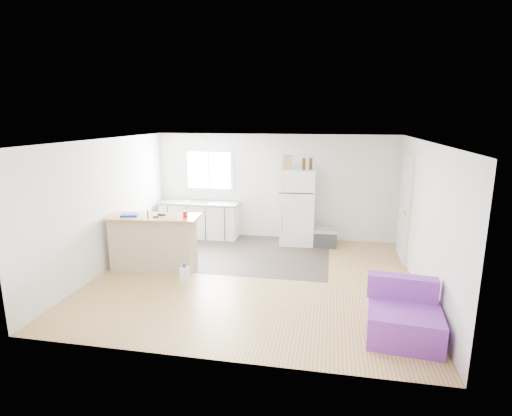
{
  "coord_description": "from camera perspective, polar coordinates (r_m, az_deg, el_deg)",
  "views": [
    {
      "loc": [
        1.26,
        -6.49,
        2.78
      ],
      "look_at": [
        -0.09,
        0.7,
        1.1
      ],
      "focal_mm": 28.0,
      "sensor_mm": 36.0,
      "label": 1
    }
  ],
  "objects": [
    {
      "name": "purple_seat",
      "position": [
        5.62,
        20.33,
        -14.52
      ],
      "size": [
        0.97,
        0.92,
        0.73
      ],
      "rotation": [
        0.0,
        0.0,
        -0.1
      ],
      "color": "purple",
      "rests_on": "floor"
    },
    {
      "name": "red_cup",
      "position": [
        7.25,
        -10.1,
        -0.89
      ],
      "size": [
        0.1,
        0.1,
        0.12
      ],
      "primitive_type": "cylinder",
      "rotation": [
        0.0,
        0.0,
        0.24
      ],
      "color": "red",
      "rests_on": "peninsula"
    },
    {
      "name": "room",
      "position": [
        6.8,
        -0.33,
        -0.53
      ],
      "size": [
        5.51,
        5.01,
        2.41
      ],
      "color": "olive",
      "rests_on": "ground"
    },
    {
      "name": "mop",
      "position": [
        7.62,
        -15.5,
        -7.11
      ],
      "size": [
        0.25,
        0.33,
        1.2
      ],
      "rotation": [
        0.0,
        0.0,
        0.34
      ],
      "color": "green",
      "rests_on": "floor"
    },
    {
      "name": "cooler",
      "position": [
        8.85,
        9.84,
        -4.19
      ],
      "size": [
        0.53,
        0.36,
        0.4
      ],
      "rotation": [
        0.0,
        0.0,
        0.01
      ],
      "color": "#313134",
      "rests_on": "floor"
    },
    {
      "name": "cleaner_jug",
      "position": [
        7.01,
        -10.15,
        -9.36
      ],
      "size": [
        0.16,
        0.12,
        0.34
      ],
      "rotation": [
        0.0,
        0.0,
        0.09
      ],
      "color": "white",
      "rests_on": "floor"
    },
    {
      "name": "bottle_right",
      "position": [
        8.66,
        7.83,
        6.26
      ],
      "size": [
        0.08,
        0.08,
        0.25
      ],
      "primitive_type": "cylinder",
      "rotation": [
        0.0,
        0.0,
        -0.12
      ],
      "color": "#3C240B",
      "rests_on": "refrigerator"
    },
    {
      "name": "vinyl_zone",
      "position": [
        8.46,
        -3.55,
        -6.27
      ],
      "size": [
        4.05,
        2.5,
        0.0
      ],
      "primitive_type": "cube",
      "color": "#373029",
      "rests_on": "floor"
    },
    {
      "name": "window",
      "position": [
        9.49,
        -6.71,
        5.39
      ],
      "size": [
        1.18,
        0.06,
        0.98
      ],
      "color": "white",
      "rests_on": "back_wall"
    },
    {
      "name": "cardboard_box",
      "position": [
        8.65,
        4.52,
        6.5
      ],
      "size": [
        0.21,
        0.11,
        0.3
      ],
      "primitive_type": "cube",
      "rotation": [
        0.0,
        0.0,
        0.05
      ],
      "color": "tan",
      "rests_on": "refrigerator"
    },
    {
      "name": "refrigerator",
      "position": [
        8.87,
        5.92,
        0.18
      ],
      "size": [
        0.78,
        0.74,
        1.67
      ],
      "rotation": [
        0.0,
        0.0,
        0.06
      ],
      "color": "white",
      "rests_on": "floor"
    },
    {
      "name": "bottle_left",
      "position": [
        8.64,
        6.85,
        6.27
      ],
      "size": [
        0.08,
        0.08,
        0.25
      ],
      "primitive_type": "cylinder",
      "rotation": [
        0.0,
        0.0,
        -0.12
      ],
      "color": "#3C240B",
      "rests_on": "refrigerator"
    },
    {
      "name": "ceiling_fixture",
      "position": [
        8.08,
        -7.19,
        9.85
      ],
      "size": [
        0.3,
        0.3,
        0.07
      ],
      "primitive_type": "cylinder",
      "color": "white",
      "rests_on": "ceiling"
    },
    {
      "name": "interior_door",
      "position": [
        8.36,
        20.48,
        -0.08
      ],
      "size": [
        0.11,
        0.92,
        2.1
      ],
      "color": "white",
      "rests_on": "right_wall"
    },
    {
      "name": "tool_a",
      "position": [
        7.49,
        -13.34,
        -0.94
      ],
      "size": [
        0.14,
        0.06,
        0.03
      ],
      "primitive_type": "cube",
      "rotation": [
        0.0,
        0.0,
        -0.09
      ],
      "color": "black",
      "rests_on": "peninsula"
    },
    {
      "name": "peninsula",
      "position": [
        7.64,
        -14.4,
        -4.75
      ],
      "size": [
        1.7,
        0.77,
        1.01
      ],
      "rotation": [
        0.0,
        0.0,
        0.09
      ],
      "color": "#BCB088",
      "rests_on": "floor"
    },
    {
      "name": "tool_b",
      "position": [
        7.37,
        -14.14,
        -1.23
      ],
      "size": [
        0.11,
        0.07,
        0.03
      ],
      "primitive_type": "cube",
      "rotation": [
        0.0,
        0.0,
        0.37
      ],
      "color": "black",
      "rests_on": "peninsula"
    },
    {
      "name": "kitchen_cabinets",
      "position": [
        9.49,
        -8.04,
        -1.57
      ],
      "size": [
        1.86,
        0.59,
        1.1
      ],
      "rotation": [
        0.0,
        0.0,
        0.0
      ],
      "color": "white",
      "rests_on": "floor"
    },
    {
      "name": "blue_tray",
      "position": [
        7.62,
        -17.64,
        -0.95
      ],
      "size": [
        0.35,
        0.3,
        0.04
      ],
      "primitive_type": "cube",
      "rotation": [
        0.0,
        0.0,
        0.33
      ],
      "color": "#132AB6",
      "rests_on": "peninsula"
    }
  ]
}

